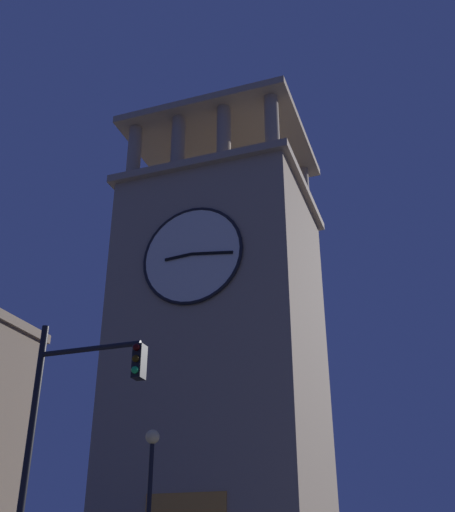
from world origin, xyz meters
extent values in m
cube|color=gray|center=(-1.95, -3.53, 9.24)|extent=(8.54, 7.79, 18.48)
cube|color=gray|center=(-1.95, -3.53, 18.68)|extent=(9.14, 8.39, 0.40)
cylinder|color=gray|center=(-5.62, -0.24, 20.51)|extent=(0.70, 0.70, 3.26)
cylinder|color=gray|center=(-3.17, -0.24, 20.51)|extent=(0.70, 0.70, 3.26)
cylinder|color=gray|center=(-0.72, -0.24, 20.51)|extent=(0.70, 0.70, 3.26)
cylinder|color=gray|center=(1.72, -0.24, 20.51)|extent=(0.70, 0.70, 3.26)
cylinder|color=gray|center=(-5.62, -6.83, 20.51)|extent=(0.70, 0.70, 3.26)
cylinder|color=gray|center=(-3.17, -6.83, 20.51)|extent=(0.70, 0.70, 3.26)
cylinder|color=gray|center=(-0.72, -6.83, 20.51)|extent=(0.70, 0.70, 3.26)
cylinder|color=gray|center=(1.72, -6.83, 20.51)|extent=(0.70, 0.70, 3.26)
cube|color=gray|center=(-1.95, -3.53, 22.34)|extent=(9.14, 8.39, 0.40)
cylinder|color=black|center=(-1.95, -3.53, 24.21)|extent=(0.12, 0.12, 3.33)
cylinder|color=silver|center=(-1.95, 0.42, 13.83)|extent=(4.58, 0.12, 4.58)
torus|color=black|center=(-1.95, 0.44, 13.83)|extent=(4.74, 0.16, 4.74)
cube|color=black|center=(-1.32, 0.52, 13.78)|extent=(1.26, 0.06, 0.21)
cube|color=black|center=(-2.91, 0.52, 13.71)|extent=(1.95, 0.06, 0.35)
cylinder|color=black|center=(-2.91, 11.39, 3.31)|extent=(0.16, 0.16, 6.63)
cylinder|color=black|center=(-4.18, 11.39, 5.94)|extent=(2.53, 0.12, 0.12)
cube|color=black|center=(-5.44, 11.39, 5.51)|extent=(0.22, 0.30, 0.75)
sphere|color=#360505|center=(-5.44, 11.57, 5.79)|extent=(0.16, 0.16, 0.16)
sphere|color=#392705|center=(-5.44, 11.57, 5.54)|extent=(0.16, 0.16, 0.16)
sphere|color=#18C154|center=(-5.44, 11.57, 5.29)|extent=(0.16, 0.16, 0.16)
sphere|color=#F9DB8C|center=(-2.75, 5.05, 5.18)|extent=(0.44, 0.44, 0.44)
camera|label=1|loc=(-11.58, 23.10, 1.57)|focal=43.89mm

